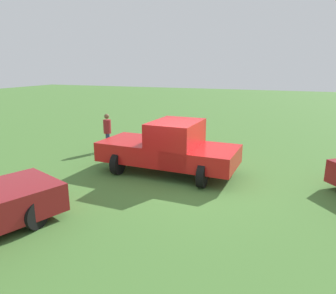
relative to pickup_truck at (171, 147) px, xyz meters
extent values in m
plane|color=#477533|center=(0.57, 0.77, -0.92)|extent=(80.00, 80.00, 0.00)
cylinder|color=black|center=(0.76, -1.63, -0.55)|extent=(0.76, 0.22, 0.76)
cylinder|color=black|center=(-0.88, -1.57, -0.55)|extent=(0.76, 0.22, 0.76)
cylinder|color=black|center=(0.87, 1.33, -0.55)|extent=(0.76, 0.22, 0.76)
cylinder|color=black|center=(-0.77, 1.39, -0.55)|extent=(0.76, 0.22, 0.76)
cube|color=red|center=(-0.06, -1.51, -0.21)|extent=(2.01, 1.93, 0.64)
cube|color=red|center=(0.01, 0.16, 0.17)|extent=(2.00, 1.56, 1.40)
cube|color=slate|center=(0.01, 0.16, 0.61)|extent=(1.84, 1.33, 0.48)
cube|color=red|center=(0.04, 1.08, -0.23)|extent=(2.03, 2.30, 0.60)
cube|color=silver|center=(-0.09, -2.37, -0.47)|extent=(1.87, 0.19, 0.16)
cylinder|color=black|center=(4.10, -2.89, -0.58)|extent=(0.68, 0.20, 0.68)
cylinder|color=black|center=(4.62, -1.51, -0.58)|extent=(0.68, 0.20, 0.68)
cylinder|color=navy|center=(-1.79, -3.61, -0.54)|extent=(0.14, 0.14, 0.77)
cylinder|color=navy|center=(-1.64, -3.48, -0.54)|extent=(0.14, 0.14, 0.77)
cylinder|color=maroon|center=(-1.71, -3.54, 0.13)|extent=(0.45, 0.45, 0.58)
sphere|color=brown|center=(-1.71, -3.54, 0.57)|extent=(0.21, 0.21, 0.21)
camera|label=1|loc=(9.54, 3.57, 2.64)|focal=33.58mm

